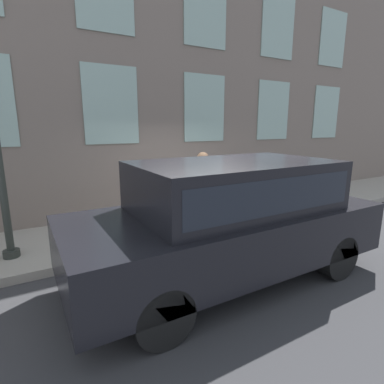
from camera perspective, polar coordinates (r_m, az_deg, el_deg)
ground_plane at (r=6.29m, az=3.46°, el=-9.32°), size 80.00×80.00×0.00m
sidewalk at (r=7.18m, az=-1.57°, el=-5.85°), size 2.28×60.00×0.15m
building_facade at (r=8.08m, az=-6.42°, el=21.33°), size 0.33×40.00×7.16m
fire_hydrant at (r=6.38m, az=-2.12°, el=-4.10°), size 0.35×0.46×0.72m
person at (r=6.59m, az=2.05°, el=1.97°), size 0.40×0.26×1.64m
parked_truck_charcoal_near at (r=4.59m, az=7.28°, el=-4.02°), size 2.01×4.79×1.83m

